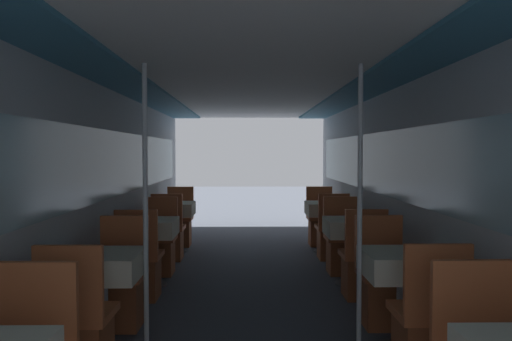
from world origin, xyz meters
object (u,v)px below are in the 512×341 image
(chair_right_near_1, at_px, (427,336))
(chair_left_near_3, at_px, (169,239))
(chair_right_far_1, at_px, (383,291))
(chair_right_far_3, at_px, (321,227))
(chair_left_far_1, at_px, (120,292))
(dining_table_right_1, at_px, (403,268))
(dining_table_right_2, at_px, (352,230))
(chair_left_near_2, at_px, (140,270))
(dining_table_left_2, at_px, (150,231))
(dining_table_right_3, at_px, (326,211))
(dining_table_left_3, at_px, (174,211))
(chair_right_near_3, at_px, (332,238))
(dining_table_left_1, at_px, (102,270))
(support_pole_left_1, at_px, (145,208))
(support_pole_right_1, at_px, (360,208))
(chair_left_near_1, at_px, (79,338))
(chair_left_far_2, at_px, (159,250))
(chair_right_near_2, at_px, (362,269))
(chair_right_far_2, at_px, (342,249))
(chair_left_far_3, at_px, (179,227))

(chair_right_near_1, bearing_deg, chair_left_near_3, 121.51)
(chair_right_far_1, xyz_separation_m, chair_right_far_3, (0.00, 3.59, 0.00))
(chair_left_far_1, bearing_deg, chair_left_near_3, -90.00)
(dining_table_right_1, distance_m, dining_table_right_2, 1.80)
(chair_left_near_2, bearing_deg, dining_table_left_2, 90.00)
(chair_right_near_1, bearing_deg, chair_right_far_1, 90.00)
(chair_right_near_1, distance_m, dining_table_right_3, 4.12)
(dining_table_right_1, bearing_deg, dining_table_left_3, 121.51)
(chair_left_far_1, height_order, chair_right_far_3, same)
(dining_table_left_2, relative_size, chair_left_near_3, 0.80)
(chair_right_near_3, height_order, chair_right_far_3, same)
(chair_left_near_3, distance_m, dining_table_right_2, 2.57)
(dining_table_left_1, bearing_deg, dining_table_right_3, 58.49)
(dining_table_left_1, height_order, chair_left_far_1, chair_left_far_1)
(support_pole_left_1, distance_m, support_pole_right_1, 1.56)
(chair_left_near_1, bearing_deg, support_pole_left_1, 58.05)
(chair_right_far_1, relative_size, dining_table_right_3, 1.25)
(support_pole_left_1, bearing_deg, chair_left_far_2, 97.90)
(dining_table_right_1, relative_size, chair_right_far_3, 0.80)
(dining_table_left_3, bearing_deg, dining_table_left_1, -90.00)
(chair_right_near_2, height_order, dining_table_right_3, chair_right_near_2)
(chair_left_near_2, xyz_separation_m, support_pole_right_1, (1.88, -1.28, 0.76))
(chair_right_near_2, relative_size, chair_right_far_2, 1.00)
(dining_table_left_2, bearing_deg, dining_table_right_1, -39.20)
(chair_right_far_2, bearing_deg, chair_right_far_1, 90.00)
(dining_table_left_1, distance_m, chair_right_near_2, 2.57)
(dining_table_left_2, height_order, dining_table_right_1, same)
(support_pole_left_1, relative_size, dining_table_left_3, 2.90)
(chair_right_far_1, bearing_deg, chair_left_far_3, -58.49)
(chair_right_far_2, xyz_separation_m, chair_right_near_3, (0.00, 0.77, 0.00))
(dining_table_left_2, xyz_separation_m, chair_left_far_3, (-0.00, 2.31, -0.31))
(chair_left_near_3, relative_size, support_pole_right_1, 0.43)
(dining_table_left_1, height_order, dining_table_left_2, same)
(chair_left_near_2, relative_size, dining_table_left_3, 1.25)
(chair_left_near_2, relative_size, chair_right_far_1, 1.00)
(chair_right_near_1, bearing_deg, dining_table_right_3, 90.00)
(chair_left_far_3, bearing_deg, dining_table_left_1, 90.00)
(chair_right_near_3, bearing_deg, chair_right_far_3, 90.00)
(chair_right_far_3, bearing_deg, chair_left_far_3, 0.00)
(dining_table_left_3, bearing_deg, dining_table_right_3, 0.00)
(dining_table_left_3, distance_m, chair_right_near_3, 2.28)
(dining_table_right_1, bearing_deg, chair_right_far_3, 90.00)
(chair_left_near_3, height_order, chair_right_far_3, same)
(chair_left_far_1, distance_m, chair_left_far_2, 1.80)
(dining_table_left_2, bearing_deg, chair_left_far_2, 90.00)
(chair_right_near_1, height_order, chair_right_far_2, same)
(dining_table_left_2, bearing_deg, chair_left_far_1, -90.00)
(dining_table_left_3, distance_m, support_pole_right_1, 4.08)
(chair_left_far_1, bearing_deg, chair_right_far_3, -121.51)
(chair_left_near_3, xyz_separation_m, chair_right_far_3, (2.20, 1.03, 0.00))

